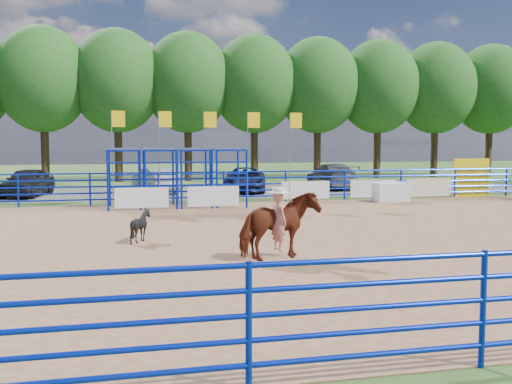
{
  "coord_description": "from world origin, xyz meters",
  "views": [
    {
      "loc": [
        -4.3,
        -16.19,
        2.84
      ],
      "look_at": [
        -0.46,
        1.0,
        1.3
      ],
      "focal_mm": 40.0,
      "sensor_mm": 36.0,
      "label": 1
    }
  ],
  "objects_px": {
    "horse_and_rider": "(279,222)",
    "calf": "(141,226)",
    "car_c": "(245,180)",
    "car_d": "(332,176)",
    "car_b": "(156,180)",
    "car_a": "(28,182)",
    "announcer_table": "(391,192)"
  },
  "relations": [
    {
      "from": "horse_and_rider",
      "to": "calf",
      "type": "height_order",
      "value": "horse_and_rider"
    },
    {
      "from": "horse_and_rider",
      "to": "car_c",
      "type": "relative_size",
      "value": 0.49
    },
    {
      "from": "calf",
      "to": "car_d",
      "type": "relative_size",
      "value": 0.18
    },
    {
      "from": "car_b",
      "to": "car_c",
      "type": "bearing_deg",
      "value": 159.37
    },
    {
      "from": "calf",
      "to": "car_a",
      "type": "relative_size",
      "value": 0.21
    },
    {
      "from": "announcer_table",
      "to": "car_a",
      "type": "height_order",
      "value": "car_a"
    },
    {
      "from": "calf",
      "to": "car_d",
      "type": "distance_m",
      "value": 20.54
    },
    {
      "from": "car_a",
      "to": "car_b",
      "type": "height_order",
      "value": "car_a"
    },
    {
      "from": "car_a",
      "to": "car_b",
      "type": "xyz_separation_m",
      "value": [
        6.63,
        0.61,
        -0.04
      ]
    },
    {
      "from": "announcer_table",
      "to": "horse_and_rider",
      "type": "bearing_deg",
      "value": -126.27
    },
    {
      "from": "calf",
      "to": "car_b",
      "type": "xyz_separation_m",
      "value": [
        1.15,
        15.89,
        0.24
      ]
    },
    {
      "from": "announcer_table",
      "to": "horse_and_rider",
      "type": "distance_m",
      "value": 14.68
    },
    {
      "from": "calf",
      "to": "car_c",
      "type": "bearing_deg",
      "value": -40.12
    },
    {
      "from": "announcer_table",
      "to": "car_a",
      "type": "relative_size",
      "value": 0.38
    },
    {
      "from": "horse_and_rider",
      "to": "calf",
      "type": "xyz_separation_m",
      "value": [
        -3.2,
        3.23,
        -0.44
      ]
    },
    {
      "from": "car_d",
      "to": "horse_and_rider",
      "type": "bearing_deg",
      "value": 70.07
    },
    {
      "from": "announcer_table",
      "to": "car_c",
      "type": "distance_m",
      "value": 8.99
    },
    {
      "from": "announcer_table",
      "to": "car_c",
      "type": "bearing_deg",
      "value": 129.29
    },
    {
      "from": "car_a",
      "to": "car_c",
      "type": "bearing_deg",
      "value": 12.06
    },
    {
      "from": "car_a",
      "to": "car_d",
      "type": "xyz_separation_m",
      "value": [
        17.37,
        1.47,
        0.01
      ]
    },
    {
      "from": "car_b",
      "to": "car_a",
      "type": "bearing_deg",
      "value": -11.5
    },
    {
      "from": "announcer_table",
      "to": "horse_and_rider",
      "type": "xyz_separation_m",
      "value": [
        -8.68,
        -11.83,
        0.46
      ]
    },
    {
      "from": "car_b",
      "to": "car_d",
      "type": "distance_m",
      "value": 10.77
    },
    {
      "from": "car_a",
      "to": "car_b",
      "type": "bearing_deg",
      "value": 15.99
    },
    {
      "from": "car_c",
      "to": "calf",
      "type": "bearing_deg",
      "value": -98.64
    },
    {
      "from": "announcer_table",
      "to": "car_d",
      "type": "distance_m",
      "value": 8.16
    },
    {
      "from": "car_a",
      "to": "car_c",
      "type": "xyz_separation_m",
      "value": [
        11.67,
        0.27,
        -0.06
      ]
    },
    {
      "from": "car_d",
      "to": "car_c",
      "type": "bearing_deg",
      "value": 15.45
    },
    {
      "from": "car_c",
      "to": "car_d",
      "type": "distance_m",
      "value": 5.82
    },
    {
      "from": "horse_and_rider",
      "to": "car_a",
      "type": "distance_m",
      "value": 20.45
    },
    {
      "from": "announcer_table",
      "to": "horse_and_rider",
      "type": "height_order",
      "value": "horse_and_rider"
    },
    {
      "from": "calf",
      "to": "car_d",
      "type": "height_order",
      "value": "car_d"
    }
  ]
}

